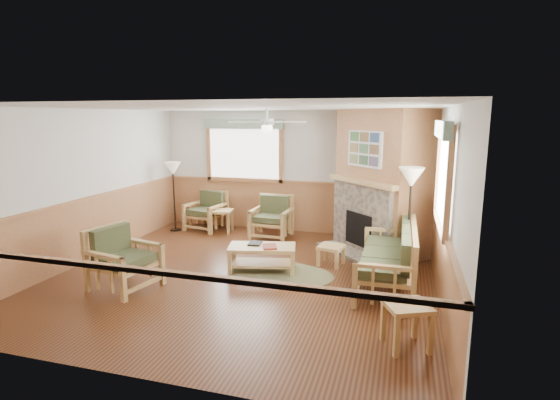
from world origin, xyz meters
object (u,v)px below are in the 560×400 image
(sofa, at_px, (387,256))
(coffee_table, at_px, (262,259))
(footstool, at_px, (331,255))
(end_table_chairs, at_px, (222,221))
(floor_lamp_right, at_px, (409,221))
(armchair_back_left, at_px, (206,211))
(armchair_back_right, at_px, (271,217))
(end_table_sofa, at_px, (406,326))
(floor_lamp_left, at_px, (174,196))
(armchair_left, at_px, (124,259))

(sofa, distance_m, coffee_table, 2.04)
(coffee_table, height_order, footstool, coffee_table)
(end_table_chairs, height_order, floor_lamp_right, floor_lamp_right)
(armchair_back_left, relative_size, end_table_chairs, 1.68)
(armchair_back_left, distance_m, footstool, 3.60)
(armchair_back_right, height_order, end_table_sofa, armchair_back_right)
(armchair_back_right, relative_size, coffee_table, 0.80)
(sofa, bearing_deg, armchair_back_right, -130.47)
(end_table_chairs, bearing_deg, floor_lamp_left, -173.45)
(armchair_left, relative_size, coffee_table, 0.84)
(floor_lamp_right, bearing_deg, sofa, -116.95)
(coffee_table, bearing_deg, end_table_chairs, 114.83)
(sofa, bearing_deg, floor_lamp_right, 152.59)
(sofa, relative_size, end_table_chairs, 3.93)
(end_table_chairs, bearing_deg, armchair_back_left, 161.77)
(armchair_back_left, xyz_separation_m, footstool, (3.18, -1.67, -0.26))
(armchair_left, bearing_deg, armchair_back_left, 18.36)
(coffee_table, distance_m, floor_lamp_left, 3.47)
(armchair_back_right, bearing_deg, armchair_left, -109.77)
(coffee_table, xyz_separation_m, end_table_sofa, (2.33, -1.89, 0.04))
(armchair_back_left, bearing_deg, sofa, -18.31)
(armchair_back_right, distance_m, end_table_chairs, 1.21)
(sofa, height_order, floor_lamp_right, floor_lamp_right)
(floor_lamp_left, bearing_deg, coffee_table, -36.09)
(armchair_back_left, distance_m, end_table_chairs, 0.52)
(end_table_chairs, xyz_separation_m, footstool, (2.72, -1.52, -0.08))
(armchair_back_right, relative_size, footstool, 2.17)
(sofa, bearing_deg, end_table_chairs, -121.19)
(end_table_chairs, bearing_deg, end_table_sofa, -45.29)
(footstool, bearing_deg, sofa, -34.95)
(end_table_chairs, relative_size, floor_lamp_right, 0.29)
(armchair_left, bearing_deg, coffee_table, -41.67)
(sofa, height_order, armchair_back_left, sofa)
(coffee_table, relative_size, footstool, 2.71)
(armchair_back_right, distance_m, floor_lamp_right, 3.21)
(footstool, height_order, floor_lamp_left, floor_lamp_left)
(end_table_chairs, bearing_deg, coffee_table, -52.16)
(end_table_chairs, height_order, end_table_sofa, end_table_sofa)
(armchair_back_left, height_order, end_table_sofa, armchair_back_left)
(armchair_back_left, bearing_deg, floor_lamp_right, -10.22)
(sofa, bearing_deg, end_table_sofa, 8.95)
(floor_lamp_left, relative_size, floor_lamp_right, 0.89)
(end_table_chairs, xyz_separation_m, floor_lamp_right, (4.00, -1.59, 0.63))
(floor_lamp_right, bearing_deg, floor_lamp_left, 163.96)
(end_table_sofa, bearing_deg, floor_lamp_left, 142.51)
(armchair_back_right, xyz_separation_m, coffee_table, (0.47, -2.05, -0.22))
(footstool, relative_size, floor_lamp_right, 0.23)
(end_table_sofa, xyz_separation_m, footstool, (-1.27, 2.52, -0.08))
(coffee_table, height_order, floor_lamp_left, floor_lamp_left)
(armchair_left, distance_m, coffee_table, 2.18)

